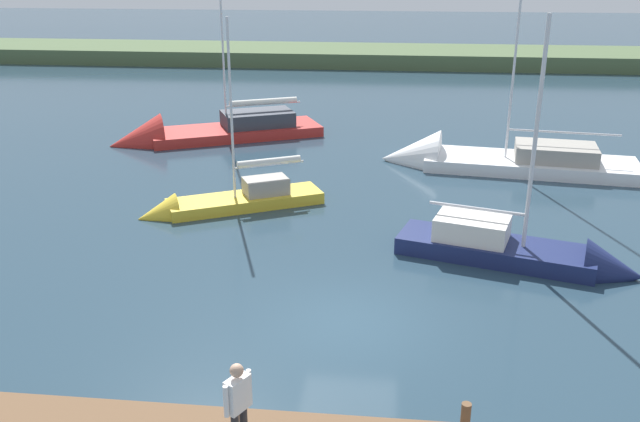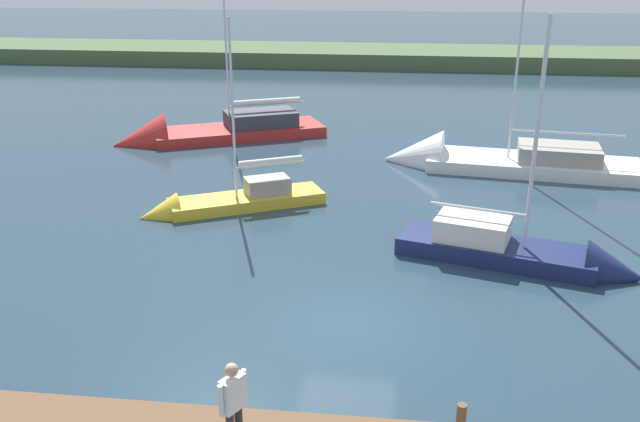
{
  "view_description": "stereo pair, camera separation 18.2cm",
  "coord_description": "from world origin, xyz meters",
  "px_view_note": "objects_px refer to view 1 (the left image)",
  "views": [
    {
      "loc": [
        -0.85,
        14.93,
        8.59
      ],
      "look_at": [
        1.09,
        -3.22,
        1.72
      ],
      "focal_mm": 38.36,
      "sensor_mm": 36.0,
      "label": 1
    },
    {
      "loc": [
        -1.03,
        14.91,
        8.59
      ],
      "look_at": [
        1.09,
        -3.22,
        1.72
      ],
      "focal_mm": 38.36,
      "sensor_mm": 36.0,
      "label": 2
    }
  ],
  "objects_px": {
    "sailboat_far_right": "(479,163)",
    "sailboat_mid_channel": "(223,206)",
    "sailboat_inner_slip": "(198,137)",
    "mooring_post_near": "(465,420)",
    "sailboat_outer_mooring": "(528,256)",
    "person_on_dock": "(238,402)"
  },
  "relations": [
    {
      "from": "mooring_post_near",
      "to": "sailboat_outer_mooring",
      "type": "xyz_separation_m",
      "value": [
        -2.67,
        -8.75,
        -0.64
      ]
    },
    {
      "from": "mooring_post_near",
      "to": "person_on_dock",
      "type": "bearing_deg",
      "value": 12.07
    },
    {
      "from": "sailboat_far_right",
      "to": "sailboat_inner_slip",
      "type": "distance_m",
      "value": 13.65
    },
    {
      "from": "mooring_post_near",
      "to": "sailboat_far_right",
      "type": "bearing_deg",
      "value": -97.06
    },
    {
      "from": "sailboat_outer_mooring",
      "to": "sailboat_inner_slip",
      "type": "bearing_deg",
      "value": 152.99
    },
    {
      "from": "sailboat_far_right",
      "to": "sailboat_mid_channel",
      "type": "bearing_deg",
      "value": 40.35
    },
    {
      "from": "person_on_dock",
      "to": "sailboat_outer_mooring",
      "type": "bearing_deg",
      "value": -94.96
    },
    {
      "from": "sailboat_inner_slip",
      "to": "mooring_post_near",
      "type": "bearing_deg",
      "value": 91.79
    },
    {
      "from": "sailboat_mid_channel",
      "to": "sailboat_inner_slip",
      "type": "relative_size",
      "value": 0.62
    },
    {
      "from": "sailboat_outer_mooring",
      "to": "mooring_post_near",
      "type": "bearing_deg",
      "value": -90.43
    },
    {
      "from": "sailboat_far_right",
      "to": "person_on_dock",
      "type": "bearing_deg",
      "value": 79.76
    },
    {
      "from": "sailboat_far_right",
      "to": "sailboat_inner_slip",
      "type": "xyz_separation_m",
      "value": [
        13.27,
        -3.18,
        -0.04
      ]
    },
    {
      "from": "mooring_post_near",
      "to": "sailboat_inner_slip",
      "type": "xyz_separation_m",
      "value": [
        10.97,
        -21.73,
        -0.73
      ]
    },
    {
      "from": "sailboat_mid_channel",
      "to": "sailboat_inner_slip",
      "type": "xyz_separation_m",
      "value": [
        3.57,
        -9.46,
        0.03
      ]
    },
    {
      "from": "mooring_post_near",
      "to": "sailboat_inner_slip",
      "type": "distance_m",
      "value": 24.35
    },
    {
      "from": "sailboat_mid_channel",
      "to": "sailboat_far_right",
      "type": "distance_m",
      "value": 11.56
    },
    {
      "from": "sailboat_mid_channel",
      "to": "sailboat_inner_slip",
      "type": "distance_m",
      "value": 10.11
    },
    {
      "from": "sailboat_mid_channel",
      "to": "sailboat_far_right",
      "type": "relative_size",
      "value": 0.61
    },
    {
      "from": "sailboat_inner_slip",
      "to": "person_on_dock",
      "type": "distance_m",
      "value": 23.69
    },
    {
      "from": "sailboat_far_right",
      "to": "person_on_dock",
      "type": "xyz_separation_m",
      "value": [
        6.18,
        19.38,
        1.37
      ]
    },
    {
      "from": "sailboat_outer_mooring",
      "to": "person_on_dock",
      "type": "xyz_separation_m",
      "value": [
        6.55,
        9.58,
        1.32
      ]
    },
    {
      "from": "sailboat_outer_mooring",
      "to": "sailboat_mid_channel",
      "type": "height_order",
      "value": "sailboat_outer_mooring"
    }
  ]
}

